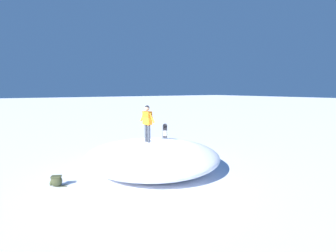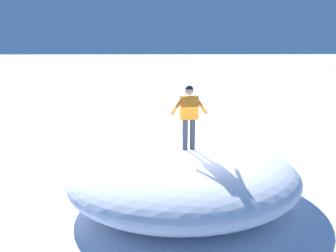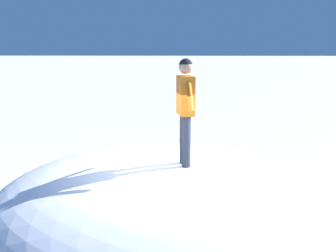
# 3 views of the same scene
# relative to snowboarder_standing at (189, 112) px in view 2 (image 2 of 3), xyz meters

# --- Properties ---
(ground) EXTENTS (240.00, 240.00, 0.00)m
(ground) POSITION_rel_snowboarder_standing_xyz_m (-0.07, -0.34, -2.36)
(ground) COLOR white
(snow_mound) EXTENTS (8.53, 8.53, 1.35)m
(snow_mound) POSITION_rel_snowboarder_standing_xyz_m (-0.11, -0.18, -1.68)
(snow_mound) COLOR white
(snow_mound) RESTS_ON ground
(snowboarder_standing) EXTENTS (1.02, 0.30, 1.69)m
(snowboarder_standing) POSITION_rel_snowboarder_standing_xyz_m (0.00, 0.00, 0.00)
(snowboarder_standing) COLOR #333842
(snowboarder_standing) RESTS_ON snow_mound
(backpack_near) EXTENTS (0.47, 0.68, 0.44)m
(backpack_near) POSITION_rel_snowboarder_standing_xyz_m (0.21, 3.93, -2.13)
(backpack_near) COLOR #383D23
(backpack_near) RESTS_ON ground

